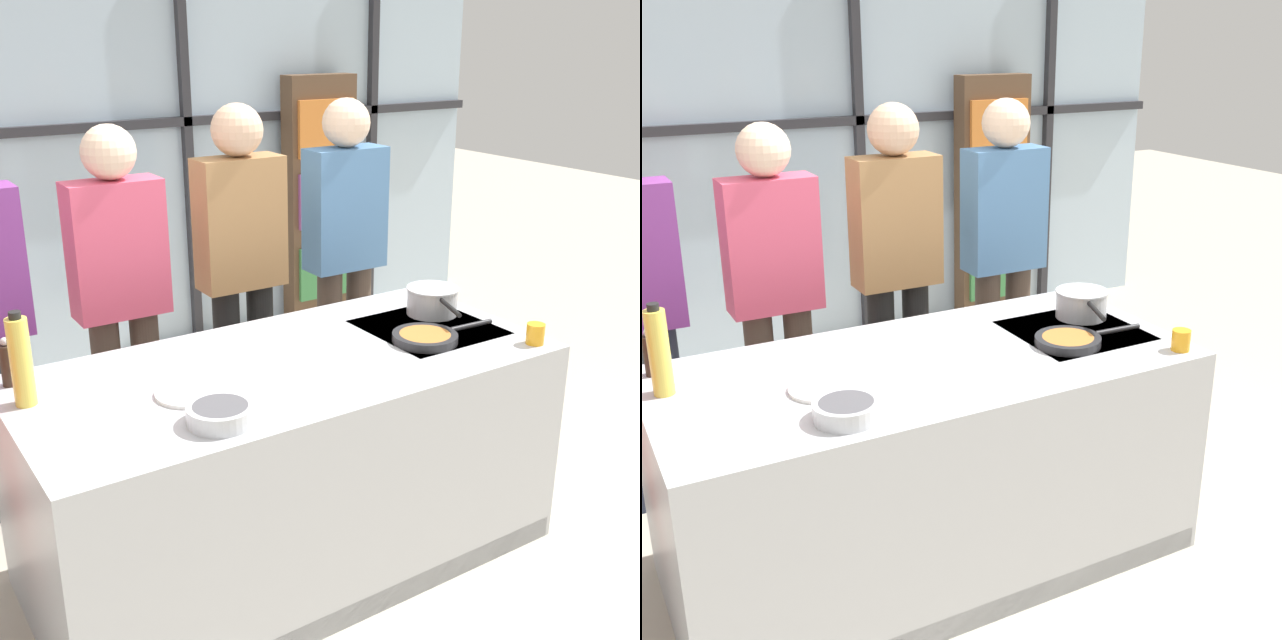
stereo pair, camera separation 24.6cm
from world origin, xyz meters
TOP-DOWN VIEW (x-y plane):
  - ground_plane at (0.00, 0.00)m, footprint 18.00×18.00m
  - back_window_wall at (0.00, 2.64)m, footprint 6.40×0.10m
  - bookshelf at (1.74, 2.45)m, footprint 0.54×0.19m
  - demo_island at (0.00, -0.00)m, footprint 2.09×0.97m
  - spectator_center_left at (-0.31, 0.98)m, footprint 0.43×0.24m
  - spectator_center_right at (0.31, 0.98)m, footprint 0.43×0.25m
  - spectator_far_right at (0.94, 0.98)m, footprint 0.43×0.25m
  - frying_pan at (0.59, -0.13)m, footprint 0.49×0.27m
  - saucepan at (0.83, 0.12)m, footprint 0.24×0.42m
  - white_plate at (-0.44, -0.06)m, footprint 0.25×0.25m
  - mixing_bowl at (-0.45, -0.32)m, footprint 0.23×0.23m
  - oil_bottle at (-0.95, 0.17)m, footprint 0.07×0.07m
  - pepper_grinder at (-0.96, 0.36)m, footprint 0.05×0.05m
  - juice_glass_near at (0.95, -0.39)m, footprint 0.07×0.07m

SIDE VIEW (x-z plane):
  - ground_plane at x=0.00m, z-range 0.00..0.00m
  - demo_island at x=0.00m, z-range 0.00..0.90m
  - white_plate at x=-0.44m, z-range 0.90..0.92m
  - bookshelf at x=1.74m, z-range 0.00..1.82m
  - frying_pan at x=0.59m, z-range 0.90..0.94m
  - mixing_bowl at x=-0.45m, z-range 0.91..0.97m
  - juice_glass_near at x=0.95m, z-range 0.90..0.99m
  - saucepan at x=0.83m, z-range 0.91..1.03m
  - pepper_grinder at x=-0.96m, z-range 0.89..1.08m
  - spectator_center_left at x=-0.31m, z-range 0.13..1.87m
  - spectator_far_right at x=0.94m, z-range 0.14..1.93m
  - spectator_center_right at x=0.31m, z-range 0.14..1.93m
  - oil_bottle at x=-0.95m, z-range 0.89..1.23m
  - back_window_wall at x=0.00m, z-range 0.00..2.80m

